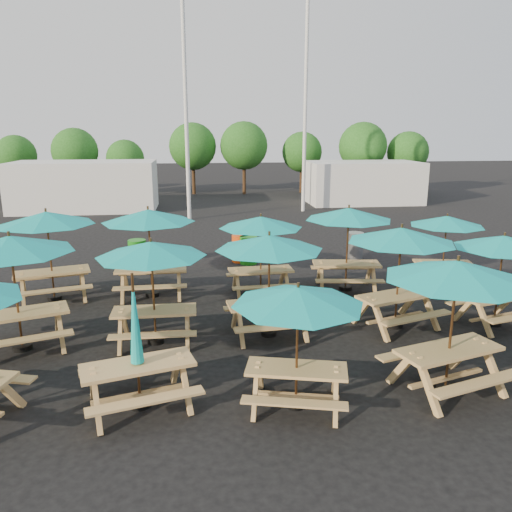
{
  "coord_description": "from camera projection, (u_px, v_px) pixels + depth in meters",
  "views": [
    {
      "loc": [
        -1.65,
        -12.08,
        4.57
      ],
      "look_at": [
        0.0,
        1.5,
        1.1
      ],
      "focal_mm": 35.0,
      "sensor_mm": 36.0,
      "label": 1
    }
  ],
  "objects": [
    {
      "name": "ground",
      "position": [
        263.0,
        311.0,
        12.94
      ],
      "size": [
        120.0,
        120.0,
        0.0
      ],
      "primitive_type": "plane",
      "color": "black",
      "rests_on": "ground"
    },
    {
      "name": "picnic_unit_1",
      "position": [
        11.0,
        250.0,
        10.15
      ],
      "size": [
        3.26,
        3.26,
        2.51
      ],
      "rotation": [
        0.0,
        0.0,
        0.34
      ],
      "color": "tan",
      "rests_on": "ground"
    },
    {
      "name": "picnic_unit_2",
      "position": [
        47.0,
        222.0,
        13.28
      ],
      "size": [
        3.13,
        3.13,
        2.49
      ],
      "rotation": [
        0.0,
        0.0,
        0.28
      ],
      "color": "tan",
      "rests_on": "ground"
    },
    {
      "name": "picnic_unit_3",
      "position": [
        137.0,
        354.0,
        8.26
      ],
      "size": [
        2.21,
        2.05,
        2.36
      ],
      "rotation": [
        0.0,
        0.0,
        0.27
      ],
      "color": "tan",
      "rests_on": "ground"
    },
    {
      "name": "picnic_unit_4",
      "position": [
        151.0,
        254.0,
        10.54
      ],
      "size": [
        2.35,
        2.35,
        2.31
      ],
      "rotation": [
        0.0,
        0.0,
        -0.0
      ],
      "color": "tan",
      "rests_on": "ground"
    },
    {
      "name": "picnic_unit_5",
      "position": [
        148.0,
        220.0,
        13.59
      ],
      "size": [
        2.59,
        2.59,
        2.5
      ],
      "rotation": [
        0.0,
        0.0,
        0.02
      ],
      "color": "tan",
      "rests_on": "ground"
    },
    {
      "name": "picnic_unit_6",
      "position": [
        298.0,
        302.0,
        8.04
      ],
      "size": [
        2.65,
        2.65,
        2.15
      ],
      "rotation": [
        0.0,
        0.0,
        -0.25
      ],
      "color": "tan",
      "rests_on": "ground"
    },
    {
      "name": "picnic_unit_7",
      "position": [
        269.0,
        247.0,
        10.94
      ],
      "size": [
        2.63,
        2.63,
        2.36
      ],
      "rotation": [
        0.0,
        0.0,
        0.1
      ],
      "color": "tan",
      "rests_on": "ground"
    },
    {
      "name": "picnic_unit_8",
      "position": [
        261.0,
        226.0,
        13.72
      ],
      "size": [
        2.46,
        2.46,
        2.28
      ],
      "rotation": [
        0.0,
        0.0,
        0.06
      ],
      "color": "tan",
      "rests_on": "ground"
    },
    {
      "name": "picnic_unit_9",
      "position": [
        457.0,
        276.0,
        8.5
      ],
      "size": [
        3.1,
        3.1,
        2.45
      ],
      "rotation": [
        0.0,
        0.0,
        0.29
      ],
      "color": "tan",
      "rests_on": "ground"
    },
    {
      "name": "picnic_unit_10",
      "position": [
        401.0,
        240.0,
        11.39
      ],
      "size": [
        3.13,
        3.13,
        2.44
      ],
      "rotation": [
        0.0,
        0.0,
        0.32
      ],
      "color": "tan",
      "rests_on": "ground"
    },
    {
      "name": "picnic_unit_11",
      "position": [
        349.0,
        218.0,
        14.16
      ],
      "size": [
        2.8,
        2.8,
        2.45
      ],
      "rotation": [
        0.0,
        0.0,
        -0.14
      ],
      "color": "tan",
      "rests_on": "ground"
    },
    {
      "name": "picnic_unit_13",
      "position": [
        503.0,
        246.0,
        11.56
      ],
      "size": [
        2.75,
        2.75,
        2.22
      ],
      "rotation": [
        0.0,
        0.0,
        0.25
      ],
      "color": "tan",
      "rests_on": "ground"
    },
    {
      "name": "picnic_unit_14",
      "position": [
        447.0,
        224.0,
        14.71
      ],
      "size": [
        2.55,
        2.55,
        2.13
      ],
      "rotation": [
        0.0,
        0.0,
        -0.2
      ],
      "color": "tan",
      "rests_on": "ground"
    },
    {
      "name": "waste_bin_0",
      "position": [
        138.0,
        254.0,
        16.91
      ],
      "size": [
        0.6,
        0.6,
        0.97
      ],
      "primitive_type": "cylinder",
      "color": "#188017",
      "rests_on": "ground"
    },
    {
      "name": "waste_bin_1",
      "position": [
        240.0,
        248.0,
        17.69
      ],
      "size": [
        0.6,
        0.6,
        0.97
      ],
      "primitive_type": "cylinder",
      "color": "#E2450D",
      "rests_on": "ground"
    },
    {
      "name": "waste_bin_2",
      "position": [
        249.0,
        250.0,
        17.44
      ],
      "size": [
        0.6,
        0.6,
        0.97
      ],
      "primitive_type": "cylinder",
      "color": "#188017",
      "rests_on": "ground"
    },
    {
      "name": "waste_bin_3",
      "position": [
        355.0,
        246.0,
        18.11
      ],
      "size": [
        0.6,
        0.6,
        0.97
      ],
      "primitive_type": "cylinder",
      "color": "gray",
      "rests_on": "ground"
    },
    {
      "name": "mast_0",
      "position": [
        186.0,
        100.0,
        24.7
      ],
      "size": [
        0.2,
        0.2,
        12.0
      ],
      "primitive_type": "cylinder",
      "color": "silver",
      "rests_on": "ground"
    },
    {
      "name": "mast_1",
      "position": [
        305.0,
        103.0,
        27.39
      ],
      "size": [
        0.2,
        0.2,
        12.0
      ],
      "primitive_type": "cylinder",
      "color": "silver",
      "rests_on": "ground"
    },
    {
      "name": "event_tent_0",
      "position": [
        85.0,
        186.0,
        28.98
      ],
      "size": [
        8.0,
        4.0,
        2.8
      ],
      "primitive_type": "cube",
      "color": "silver",
      "rests_on": "ground"
    },
    {
      "name": "event_tent_1",
      "position": [
        362.0,
        182.0,
        31.96
      ],
      "size": [
        7.0,
        4.0,
        2.6
      ],
      "primitive_type": "cube",
      "color": "silver",
      "rests_on": "ground"
    },
    {
      "name": "tree_0",
      "position": [
        16.0,
        155.0,
        34.89
      ],
      "size": [
        2.8,
        2.8,
        4.24
      ],
      "color": "#382314",
      "rests_on": "ground"
    },
    {
      "name": "tree_1",
      "position": [
        75.0,
        151.0,
        34.03
      ],
      "size": [
        3.11,
        3.11,
        4.72
      ],
      "color": "#382314",
      "rests_on": "ground"
    },
    {
      "name": "tree_2",
      "position": [
        125.0,
        159.0,
        34.31
      ],
      "size": [
        2.59,
        2.59,
        3.93
      ],
      "color": "#382314",
      "rests_on": "ground"
    },
    {
      "name": "tree_3",
      "position": [
        193.0,
        146.0,
        35.68
      ],
      "size": [
        3.36,
        3.36,
        5.09
      ],
      "color": "#382314",
      "rests_on": "ground"
    },
    {
      "name": "tree_4",
      "position": [
        244.0,
        146.0,
        35.66
      ],
      "size": [
        3.41,
        3.41,
        5.17
      ],
      "color": "#382314",
      "rests_on": "ground"
    },
    {
      "name": "tree_5",
      "position": [
        302.0,
        152.0,
        36.68
      ],
      "size": [
        2.94,
        2.94,
        4.45
      ],
      "color": "#382314",
      "rests_on": "ground"
    },
    {
      "name": "tree_6",
      "position": [
        363.0,
        146.0,
        35.33
      ],
      "size": [
        3.38,
        3.38,
        5.13
      ],
      "color": "#382314",
      "rests_on": "ground"
    },
    {
      "name": "tree_7",
      "position": [
        408.0,
        152.0,
        35.86
      ],
      "size": [
        2.95,
        2.95,
        4.48
      ],
      "color": "#382314",
      "rests_on": "ground"
    }
  ]
}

